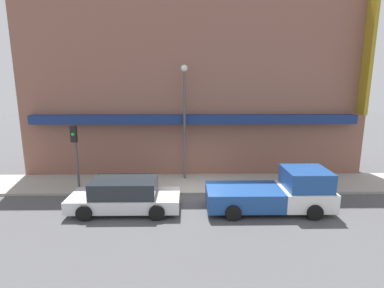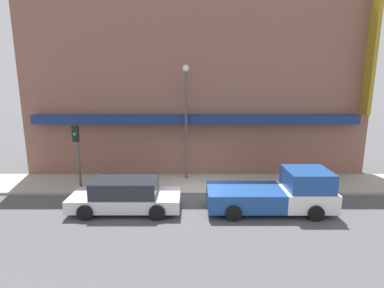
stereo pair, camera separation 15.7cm
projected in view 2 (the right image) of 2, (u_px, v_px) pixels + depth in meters
ground_plane at (195, 195)px, 14.77m from camera, size 80.00×80.00×0.00m
sidewalk at (194, 184)px, 16.26m from camera, size 36.00×3.07×0.13m
building at (194, 89)px, 18.19m from camera, size 19.80×3.80×10.77m
pickup_truck at (276, 193)px, 12.91m from camera, size 5.33×2.22×1.83m
parked_car at (124, 195)px, 12.90m from camera, size 4.70×2.10×1.42m
fire_hydrant at (137, 183)px, 15.21m from camera, size 0.20×0.20×0.67m
street_lamp at (185, 110)px, 16.19m from camera, size 0.36×0.36×6.24m
traffic_light at (75, 146)px, 14.74m from camera, size 0.28×0.42×3.28m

